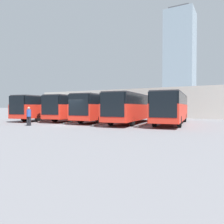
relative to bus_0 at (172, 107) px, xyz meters
name	(u,v)px	position (x,y,z in m)	size (l,w,h in m)	color
ground_plane	(71,125)	(8.16, 6.40, -1.77)	(600.00, 600.00, 0.00)	slate
bus_0	(172,107)	(0.00, 0.00, 0.00)	(3.98, 12.40, 3.15)	red
curb_divider_0	(147,124)	(2.04, 1.80, -1.69)	(0.24, 7.29, 0.15)	#B2B2AD
bus_1	(133,107)	(4.08, 0.85, 0.00)	(3.98, 12.40, 3.15)	red
curb_divider_1	(108,123)	(6.12, 2.65, -1.69)	(0.24, 7.29, 0.15)	#B2B2AD
bus_2	(104,107)	(8.16, 0.17, 0.00)	(3.98, 12.40, 3.15)	red
curb_divider_2	(82,121)	(10.20, 1.98, -1.69)	(0.24, 7.29, 0.15)	#B2B2AD
bus_3	(79,107)	(12.23, -0.18, 0.00)	(3.98, 12.40, 3.15)	red
curb_divider_3	(58,120)	(14.28, 1.63, -1.69)	(0.24, 7.29, 0.15)	#B2B2AD
bus_4	(51,107)	(16.31, 0.81, 0.00)	(3.98, 12.40, 3.15)	red
pedestrian	(29,116)	(11.38, 8.64, -0.80)	(0.54, 0.54, 1.79)	black
station_building	(153,103)	(8.16, -18.65, 0.71)	(44.80, 16.89, 4.90)	beige
office_tower	(180,60)	(31.78, -154.83, 37.02)	(21.83, 21.83, 78.78)	#93A8B7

